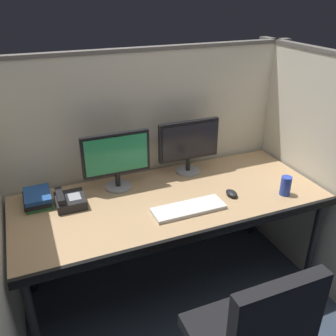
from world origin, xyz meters
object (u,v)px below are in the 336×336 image
object	(u,v)px
soda_can	(286,186)
desk	(172,205)
desk_phone	(69,200)
computer_mouse	(232,193)
monitor_left	(116,157)
keyboard_main	(189,209)
monitor_right	(189,143)
book_stack	(38,198)

from	to	relation	value
soda_can	desk	bearing A→B (deg)	161.66
soda_can	desk_phone	xyz separation A→B (m)	(-1.26, 0.38, -0.03)
computer_mouse	desk_phone	world-z (taller)	desk_phone
monitor_left	desk_phone	distance (m)	0.38
keyboard_main	desk	bearing A→B (deg)	103.85
keyboard_main	soda_can	bearing A→B (deg)	-5.78
soda_can	desk_phone	world-z (taller)	soda_can
desk	monitor_left	bearing A→B (deg)	136.28
desk_phone	monitor_right	bearing A→B (deg)	8.79
desk	desk_phone	xyz separation A→B (m)	(-0.59, 0.16, 0.08)
monitor_right	desk_phone	size ratio (longest dim) A/B	2.26
monitor_right	keyboard_main	bearing A→B (deg)	-114.68
monitor_right	desk_phone	distance (m)	0.87
monitor_right	soda_can	xyz separation A→B (m)	(0.43, -0.51, -0.15)
desk	soda_can	world-z (taller)	soda_can
monitor_left	keyboard_main	xyz separation A→B (m)	(0.31, -0.42, -0.20)
keyboard_main	computer_mouse	distance (m)	0.32
desk	computer_mouse	distance (m)	0.38
desk	monitor_left	size ratio (longest dim) A/B	4.42
monitor_right	book_stack	xyz separation A→B (m)	(-1.01, -0.04, -0.18)
desk	soda_can	bearing A→B (deg)	-18.34
desk	book_stack	distance (m)	0.81
desk_phone	desk	bearing A→B (deg)	-15.06
monitor_left	soda_can	distance (m)	1.07
monitor_left	soda_can	xyz separation A→B (m)	(0.94, -0.48, -0.15)
keyboard_main	desk_phone	size ratio (longest dim) A/B	2.26
soda_can	desk_phone	distance (m)	1.32
keyboard_main	computer_mouse	xyz separation A→B (m)	(0.32, 0.05, 0.01)
monitor_left	computer_mouse	size ratio (longest dim) A/B	4.48
soda_can	computer_mouse	bearing A→B (deg)	160.66
computer_mouse	monitor_left	bearing A→B (deg)	149.46
desk	monitor_left	distance (m)	0.46
keyboard_main	monitor_left	bearing A→B (deg)	126.51
monitor_left	monitor_right	xyz separation A→B (m)	(0.51, 0.03, 0.00)
keyboard_main	book_stack	size ratio (longest dim) A/B	1.98
desk	desk_phone	size ratio (longest dim) A/B	10.00
monitor_left	soda_can	size ratio (longest dim) A/B	3.52
desk	computer_mouse	size ratio (longest dim) A/B	19.79
desk	monitor_right	world-z (taller)	monitor_right
desk	keyboard_main	size ratio (longest dim) A/B	4.42
computer_mouse	desk_phone	size ratio (longest dim) A/B	0.51
monitor_right	computer_mouse	distance (m)	0.46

